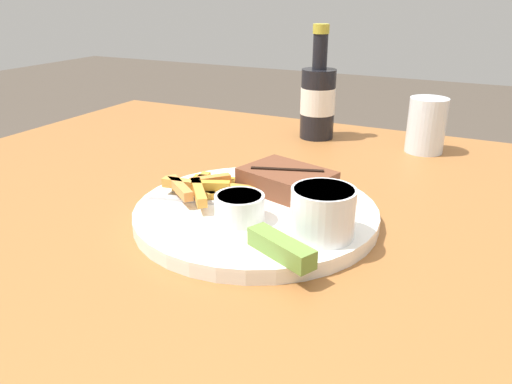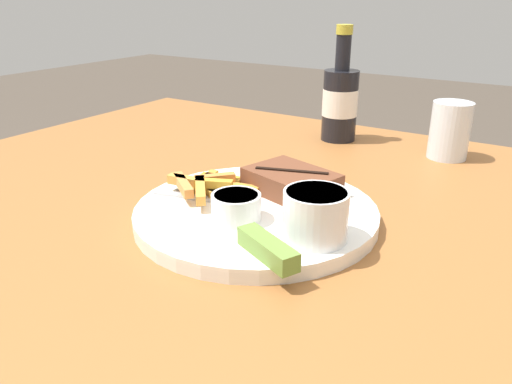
{
  "view_description": "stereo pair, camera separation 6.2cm",
  "coord_description": "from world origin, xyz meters",
  "px_view_note": "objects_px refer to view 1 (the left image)",
  "views": [
    {
      "loc": [
        0.25,
        -0.51,
        1.04
      ],
      "look_at": [
        0.0,
        0.0,
        0.81
      ],
      "focal_mm": 35.0,
      "sensor_mm": 36.0,
      "label": 1
    },
    {
      "loc": [
        0.31,
        -0.48,
        1.04
      ],
      "look_at": [
        0.0,
        0.0,
        0.81
      ],
      "focal_mm": 35.0,
      "sensor_mm": 36.0,
      "label": 2
    }
  ],
  "objects_px": {
    "coleslaw_cup": "(323,210)",
    "drinking_glass": "(426,125)",
    "dipping_sauce_cup": "(236,206)",
    "dinner_plate": "(256,213)",
    "steak_portion": "(287,181)",
    "pickle_spear": "(281,248)",
    "beer_bottle": "(318,99)",
    "fork_utensil": "(195,200)"
  },
  "relations": [
    {
      "from": "dipping_sauce_cup",
      "to": "pickle_spear",
      "type": "xyz_separation_m",
      "value": [
        0.08,
        -0.06,
        -0.01
      ]
    },
    {
      "from": "steak_portion",
      "to": "dipping_sauce_cup",
      "type": "height_order",
      "value": "same"
    },
    {
      "from": "dipping_sauce_cup",
      "to": "fork_utensil",
      "type": "bearing_deg",
      "value": 162.06
    },
    {
      "from": "pickle_spear",
      "to": "drinking_glass",
      "type": "distance_m",
      "value": 0.49
    },
    {
      "from": "dinner_plate",
      "to": "fork_utensil",
      "type": "height_order",
      "value": "fork_utensil"
    },
    {
      "from": "dinner_plate",
      "to": "dipping_sauce_cup",
      "type": "xyz_separation_m",
      "value": [
        -0.0,
        -0.04,
        0.03
      ]
    },
    {
      "from": "dipping_sauce_cup",
      "to": "drinking_glass",
      "type": "distance_m",
      "value": 0.46
    },
    {
      "from": "fork_utensil",
      "to": "drinking_glass",
      "type": "height_order",
      "value": "drinking_glass"
    },
    {
      "from": "steak_portion",
      "to": "dinner_plate",
      "type": "bearing_deg",
      "value": -101.68
    },
    {
      "from": "pickle_spear",
      "to": "drinking_glass",
      "type": "bearing_deg",
      "value": 82.51
    },
    {
      "from": "steak_portion",
      "to": "coleslaw_cup",
      "type": "relative_size",
      "value": 1.87
    },
    {
      "from": "coleslaw_cup",
      "to": "beer_bottle",
      "type": "relative_size",
      "value": 0.33
    },
    {
      "from": "beer_bottle",
      "to": "pickle_spear",
      "type": "bearing_deg",
      "value": -74.14
    },
    {
      "from": "coleslaw_cup",
      "to": "dipping_sauce_cup",
      "type": "height_order",
      "value": "coleslaw_cup"
    },
    {
      "from": "dinner_plate",
      "to": "beer_bottle",
      "type": "bearing_deg",
      "value": 99.0
    },
    {
      "from": "dipping_sauce_cup",
      "to": "drinking_glass",
      "type": "relative_size",
      "value": 0.61
    },
    {
      "from": "fork_utensil",
      "to": "beer_bottle",
      "type": "relative_size",
      "value": 0.63
    },
    {
      "from": "fork_utensil",
      "to": "dipping_sauce_cup",
      "type": "bearing_deg",
      "value": -32.04
    },
    {
      "from": "dinner_plate",
      "to": "coleslaw_cup",
      "type": "bearing_deg",
      "value": -20.68
    },
    {
      "from": "coleslaw_cup",
      "to": "drinking_glass",
      "type": "height_order",
      "value": "drinking_glass"
    },
    {
      "from": "coleslaw_cup",
      "to": "drinking_glass",
      "type": "distance_m",
      "value": 0.43
    },
    {
      "from": "coleslaw_cup",
      "to": "beer_bottle",
      "type": "bearing_deg",
      "value": 110.63
    },
    {
      "from": "dinner_plate",
      "to": "dipping_sauce_cup",
      "type": "height_order",
      "value": "dipping_sauce_cup"
    },
    {
      "from": "coleslaw_cup",
      "to": "beer_bottle",
      "type": "distance_m",
      "value": 0.46
    },
    {
      "from": "coleslaw_cup",
      "to": "pickle_spear",
      "type": "xyz_separation_m",
      "value": [
        -0.02,
        -0.06,
        -0.02
      ]
    },
    {
      "from": "coleslaw_cup",
      "to": "pickle_spear",
      "type": "relative_size",
      "value": 0.84
    },
    {
      "from": "beer_bottle",
      "to": "drinking_glass",
      "type": "distance_m",
      "value": 0.21
    },
    {
      "from": "dipping_sauce_cup",
      "to": "pickle_spear",
      "type": "height_order",
      "value": "dipping_sauce_cup"
    },
    {
      "from": "beer_bottle",
      "to": "dinner_plate",
      "type": "bearing_deg",
      "value": -81.0
    },
    {
      "from": "dipping_sauce_cup",
      "to": "fork_utensil",
      "type": "relative_size",
      "value": 0.44
    },
    {
      "from": "coleslaw_cup",
      "to": "fork_utensil",
      "type": "distance_m",
      "value": 0.18
    },
    {
      "from": "dinner_plate",
      "to": "coleslaw_cup",
      "type": "relative_size",
      "value": 4.29
    },
    {
      "from": "steak_portion",
      "to": "pickle_spear",
      "type": "bearing_deg",
      "value": -68.86
    },
    {
      "from": "dinner_plate",
      "to": "steak_portion",
      "type": "xyz_separation_m",
      "value": [
        0.01,
        0.07,
        0.02
      ]
    },
    {
      "from": "coleslaw_cup",
      "to": "beer_bottle",
      "type": "xyz_separation_m",
      "value": [
        -0.16,
        0.43,
        0.03
      ]
    },
    {
      "from": "steak_portion",
      "to": "drinking_glass",
      "type": "bearing_deg",
      "value": 68.31
    },
    {
      "from": "coleslaw_cup",
      "to": "drinking_glass",
      "type": "xyz_separation_m",
      "value": [
        0.04,
        0.43,
        -0.0
      ]
    },
    {
      "from": "pickle_spear",
      "to": "beer_bottle",
      "type": "height_order",
      "value": "beer_bottle"
    },
    {
      "from": "steak_portion",
      "to": "dipping_sauce_cup",
      "type": "relative_size",
      "value": 2.25
    },
    {
      "from": "dinner_plate",
      "to": "steak_portion",
      "type": "relative_size",
      "value": 2.3
    },
    {
      "from": "dinner_plate",
      "to": "coleslaw_cup",
      "type": "height_order",
      "value": "coleslaw_cup"
    },
    {
      "from": "dinner_plate",
      "to": "beer_bottle",
      "type": "relative_size",
      "value": 1.43
    }
  ]
}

